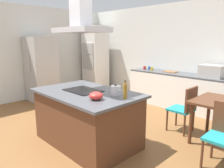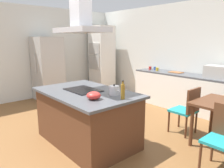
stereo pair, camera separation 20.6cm
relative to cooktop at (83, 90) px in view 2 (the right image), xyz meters
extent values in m
plane|color=brown|center=(0.10, 1.50, -0.91)|extent=(16.00, 16.00, 0.00)
cube|color=silver|center=(0.10, 3.25, 0.44)|extent=(7.20, 0.10, 2.70)
cube|color=silver|center=(-3.35, 1.00, 0.44)|extent=(0.10, 8.80, 2.70)
cube|color=#59331E|center=(0.10, 0.00, -0.48)|extent=(1.69, 1.04, 0.86)
cube|color=#4C4F54|center=(0.10, 0.00, -0.03)|extent=(1.79, 1.14, 0.04)
cube|color=black|center=(0.00, 0.00, 0.00)|extent=(0.60, 0.44, 0.01)
cylinder|color=silver|center=(0.58, 0.19, 0.07)|extent=(0.16, 0.16, 0.15)
sphere|color=black|center=(0.58, 0.19, 0.15)|extent=(0.03, 0.03, 0.03)
cone|color=silver|center=(0.68, 0.19, 0.07)|extent=(0.06, 0.03, 0.04)
cylinder|color=olive|center=(0.84, 0.13, 0.10)|extent=(0.06, 0.06, 0.22)
cylinder|color=olive|center=(0.84, 0.13, 0.23)|extent=(0.03, 0.03, 0.04)
cylinder|color=black|center=(0.84, 0.13, 0.26)|extent=(0.03, 0.03, 0.01)
ellipsoid|color=red|center=(0.57, -0.19, 0.05)|extent=(0.21, 0.21, 0.11)
cube|color=white|center=(0.20, 2.88, -0.48)|extent=(2.70, 0.62, 0.86)
cube|color=#4C4F54|center=(0.20, 2.88, -0.03)|extent=(2.70, 0.62, 0.04)
cube|color=#B2AFAA|center=(1.01, 2.88, 0.13)|extent=(0.50, 0.38, 0.28)
cylinder|color=red|center=(-0.87, 2.87, 0.04)|extent=(0.08, 0.08, 0.09)
cylinder|color=#2D56B2|center=(-0.75, 2.93, 0.04)|extent=(0.08, 0.08, 0.09)
cylinder|color=gold|center=(-0.60, 2.85, 0.04)|extent=(0.08, 0.08, 0.09)
cube|color=#995B33|center=(-0.07, 2.93, 0.00)|extent=(0.34, 0.24, 0.02)
cube|color=white|center=(-2.80, 2.65, 0.19)|extent=(0.70, 0.64, 2.20)
cube|color=#B2AFAA|center=(-2.80, 2.32, 0.54)|extent=(0.56, 0.02, 0.36)
cube|color=#B2AFAA|center=(-2.80, 2.32, 0.09)|extent=(0.56, 0.02, 0.48)
cube|color=#B2AFAA|center=(-2.88, 0.70, 0.00)|extent=(0.80, 0.70, 1.82)
cylinder|color=beige|center=(-2.83, 0.33, 0.19)|extent=(0.02, 0.02, 0.55)
cylinder|color=#59331E|center=(1.36, 1.21, -0.55)|extent=(0.06, 0.06, 0.71)
cylinder|color=#59331E|center=(1.36, 1.95, -0.55)|extent=(0.06, 0.06, 0.71)
cube|color=teal|center=(1.98, 0.83, -0.48)|extent=(0.42, 0.42, 0.04)
cylinder|color=#59331E|center=(1.80, 0.65, -0.70)|extent=(0.04, 0.04, 0.41)
cylinder|color=#59331E|center=(1.80, 1.01, -0.70)|extent=(0.04, 0.04, 0.41)
cube|color=teal|center=(0.98, 1.58, -0.48)|extent=(0.42, 0.42, 0.04)
cube|color=#59331E|center=(1.17, 1.58, -0.24)|extent=(0.04, 0.42, 0.44)
cylinder|color=#59331E|center=(0.80, 1.40, -0.70)|extent=(0.04, 0.04, 0.41)
cylinder|color=#59331E|center=(0.80, 1.76, -0.70)|extent=(0.04, 0.04, 0.41)
cylinder|color=#59331E|center=(1.16, 1.40, -0.70)|extent=(0.04, 0.04, 0.41)
cylinder|color=#59331E|center=(1.16, 1.76, -0.70)|extent=(0.04, 0.04, 0.41)
cube|color=#ADADB2|center=(0.00, 0.00, 0.98)|extent=(0.90, 0.55, 0.08)
cube|color=#ADADB2|center=(0.00, 0.00, 1.37)|extent=(0.28, 0.24, 0.70)
camera|label=1|loc=(2.83, -2.09, 0.84)|focal=34.16mm
camera|label=2|loc=(2.97, -1.94, 0.84)|focal=34.16mm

